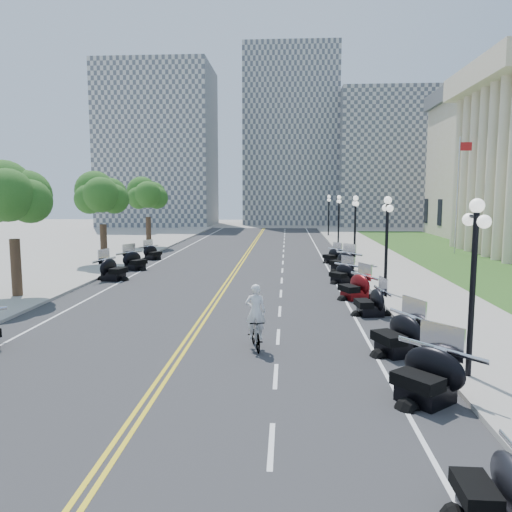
{
  "coord_description": "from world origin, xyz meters",
  "views": [
    {
      "loc": [
        3.49,
        -21.82,
        5.21
      ],
      "look_at": [
        1.89,
        3.94,
        2.0
      ],
      "focal_mm": 35.0,
      "sensor_mm": 36.0,
      "label": 1
    }
  ],
  "objects": [
    {
      "name": "ground",
      "position": [
        0.0,
        0.0,
        0.0
      ],
      "size": [
        160.0,
        160.0,
        0.0
      ],
      "primitive_type": "plane",
      "color": "gray"
    },
    {
      "name": "motorcycle_s_7",
      "position": [
        -7.02,
        7.51,
        0.77
      ],
      "size": [
        2.59,
        2.59,
        1.53
      ],
      "primitive_type": null,
      "rotation": [
        0.0,
        0.0,
        1.37
      ],
      "color": "black",
      "rests_on": "road"
    },
    {
      "name": "lane_dash_13",
      "position": [
        3.2,
        28.0,
        0.01
      ],
      "size": [
        0.12,
        2.0,
        0.0
      ],
      "primitive_type": "cube",
      "color": "white",
      "rests_on": "road"
    },
    {
      "name": "edge_line_south",
      "position": [
        -6.4,
        10.0,
        0.01
      ],
      "size": [
        0.12,
        90.0,
        0.0
      ],
      "primitive_type": "cube",
      "color": "white",
      "rests_on": "road"
    },
    {
      "name": "street_lamp_1",
      "position": [
        8.6,
        -8.0,
        2.6
      ],
      "size": [
        0.5,
        1.2,
        4.9
      ],
      "primitive_type": null,
      "color": "black",
      "rests_on": "sidewalk_north"
    },
    {
      "name": "motorcycle_n_4",
      "position": [
        7.11,
        -5.8,
        0.74
      ],
      "size": [
        2.8,
        2.8,
        1.49
      ],
      "primitive_type": null,
      "rotation": [
        0.0,
        0.0,
        -1.16
      ],
      "color": "black",
      "rests_on": "road"
    },
    {
      "name": "street_lamp_3",
      "position": [
        8.6,
        16.0,
        2.6
      ],
      "size": [
        0.5,
        1.2,
        4.9
      ],
      "primitive_type": null,
      "color": "black",
      "rests_on": "sidewalk_north"
    },
    {
      "name": "lane_dash_6",
      "position": [
        3.2,
        0.0,
        0.01
      ],
      "size": [
        0.12,
        2.0,
        0.0
      ],
      "primitive_type": "cube",
      "color": "white",
      "rests_on": "road"
    },
    {
      "name": "motorcycle_n_8",
      "position": [
        7.24,
        11.74,
        0.76
      ],
      "size": [
        3.02,
        3.02,
        1.52
      ],
      "primitive_type": null,
      "rotation": [
        0.0,
        0.0,
        -0.96
      ],
      "color": "black",
      "rests_on": "road"
    },
    {
      "name": "tree_4",
      "position": [
        -10.0,
        26.0,
        4.75
      ],
      "size": [
        4.8,
        4.8,
        9.2
      ],
      "primitive_type": null,
      "color": "#235619",
      "rests_on": "sidewalk_south"
    },
    {
      "name": "motorcycle_n_7",
      "position": [
        6.73,
        7.42,
        0.64
      ],
      "size": [
        2.57,
        2.57,
        1.28
      ],
      "primitive_type": null,
      "rotation": [
        0.0,
        0.0,
        -0.87
      ],
      "color": "black",
      "rests_on": "road"
    },
    {
      "name": "motorcycle_s_8",
      "position": [
        -6.96,
        11.69,
        0.72
      ],
      "size": [
        2.81,
        2.81,
        1.44
      ],
      "primitive_type": null,
      "rotation": [
        0.0,
        0.0,
        1.06
      ],
      "color": "black",
      "rests_on": "road"
    },
    {
      "name": "motorcycle_s_9",
      "position": [
        -7.22,
        17.19,
        0.63
      ],
      "size": [
        2.49,
        2.49,
        1.27
      ],
      "primitive_type": null,
      "rotation": [
        0.0,
        0.0,
        1.03
      ],
      "color": "black",
      "rests_on": "road"
    },
    {
      "name": "sidewalk_north",
      "position": [
        10.5,
        10.0,
        0.07
      ],
      "size": [
        5.0,
        90.0,
        0.15
      ],
      "primitive_type": "cube",
      "color": "#9E9991",
      "rests_on": "ground"
    },
    {
      "name": "distant_block_c",
      "position": [
        22.0,
        65.0,
        11.0
      ],
      "size": [
        20.0,
        14.0,
        22.0
      ],
      "primitive_type": "cube",
      "color": "gray",
      "rests_on": "ground"
    },
    {
      "name": "lane_dash_12",
      "position": [
        3.2,
        24.0,
        0.01
      ],
      "size": [
        0.12,
        2.0,
        0.0
      ],
      "primitive_type": "cube",
      "color": "white",
      "rests_on": "road"
    },
    {
      "name": "street_lamp_5",
      "position": [
        8.6,
        40.0,
        2.6
      ],
      "size": [
        0.5,
        1.2,
        4.9
      ],
      "primitive_type": null,
      "color": "black",
      "rests_on": "sidewalk_north"
    },
    {
      "name": "sidewalk_south",
      "position": [
        -10.5,
        10.0,
        0.07
      ],
      "size": [
        5.0,
        90.0,
        0.15
      ],
      "primitive_type": "cube",
      "color": "#9E9991",
      "rests_on": "ground"
    },
    {
      "name": "motorcycle_n_6",
      "position": [
        6.87,
        2.84,
        0.72
      ],
      "size": [
        2.72,
        2.72,
        1.43
      ],
      "primitive_type": null,
      "rotation": [
        0.0,
        0.0,
        -1.13
      ],
      "color": "#590A0C",
      "rests_on": "road"
    },
    {
      "name": "lane_dash_5",
      "position": [
        3.2,
        -4.0,
        0.01
      ],
      "size": [
        0.12,
        2.0,
        0.0
      ],
      "primitive_type": "cube",
      "color": "white",
      "rests_on": "road"
    },
    {
      "name": "motorcycle_n_2",
      "position": [
        6.82,
        -14.16,
        0.62
      ],
      "size": [
        1.8,
        1.8,
        1.24
      ],
      "primitive_type": null,
      "rotation": [
        0.0,
        0.0,
        -1.58
      ],
      "color": "black",
      "rests_on": "road"
    },
    {
      "name": "tree_2",
      "position": [
        -10.0,
        2.0,
        4.75
      ],
      "size": [
        4.8,
        4.8,
        9.2
      ],
      "primitive_type": null,
      "color": "#235619",
      "rests_on": "sidewalk_south"
    },
    {
      "name": "lane_dash_3",
      "position": [
        3.2,
        -12.0,
        0.01
      ],
      "size": [
        0.12,
        2.0,
        0.0
      ],
      "primitive_type": "cube",
      "color": "white",
      "rests_on": "road"
    },
    {
      "name": "lane_dash_10",
      "position": [
        3.2,
        16.0,
        0.01
      ],
      "size": [
        0.12,
        2.0,
        0.0
      ],
      "primitive_type": "cube",
      "color": "white",
      "rests_on": "road"
    },
    {
      "name": "street_lamp_4",
      "position": [
        8.6,
        28.0,
        2.6
      ],
      "size": [
        0.5,
        1.2,
        4.9
      ],
      "primitive_type": null,
      "color": "black",
      "rests_on": "sidewalk_north"
    },
    {
      "name": "lawn",
      "position": [
        17.5,
        18.0,
        0.05
      ],
      "size": [
        9.0,
        60.0,
        0.1
      ],
      "primitive_type": "cube",
      "color": "#356023",
      "rests_on": "ground"
    },
    {
      "name": "cyclist_rider",
      "position": [
        2.46,
        -5.49,
        2.0
      ],
      "size": [
        0.69,
        0.45,
        1.88
      ],
      "primitive_type": "imported",
      "rotation": [
        0.0,
        0.0,
        3.14
      ],
      "color": "white",
      "rests_on": "bicycle"
    },
    {
      "name": "tree_3",
      "position": [
        -10.0,
        14.0,
        4.75
      ],
      "size": [
        4.8,
        4.8,
        9.2
      ],
      "primitive_type": null,
      "color": "#235619",
      "rests_on": "sidewalk_south"
    },
    {
      "name": "motorcycle_n_3",
      "position": [
        7.01,
        -9.53,
        0.77
      ],
      "size": [
        3.12,
        3.12,
        1.55
      ],
      "primitive_type": null,
      "rotation": [
        0.0,
        0.0,
        -0.86
      ],
      "color": "black",
      "rests_on": "road"
    },
    {
      "name": "lane_dash_8",
      "position": [
        3.2,
        8.0,
        0.01
      ],
      "size": [
        0.12,
        2.0,
        0.0
      ],
      "primitive_type": "cube",
      "color": "white",
      "rests_on": "road"
    },
    {
      "name": "distant_block_b",
      "position": [
        4.0,
        68.0,
        15.0
      ],
      "size": [
        16.0,
        12.0,
        30.0
      ],
      "primitive_type": "cube",
      "color": "gray",
      "rests_on": "ground"
    },
    {
      "name": "street_lamp_2",
      "position": [
        8.6,
        4.0,
        2.6
      ],
      "size": [
        0.5,
        1.2,
        4.9
      ],
      "primitive_type": null,
      "color": "black",
      "rests_on": "sidewalk_north"
    },
    {
      "name": "lane_dash_9",
      "position": [
        3.2,
        12.0,
        0.01
      ],
      "size": [
        0.12,
        2.0,
        0.0
      ],
      "primitive_type": "cube",
      "color": "white",
      "rests_on": "road"
    },
    {
      "name": "road",
      "position": [
        0.0,
        10.0,
        0.0
      ],
      "size": [
        16.0,
        90.0,
        0.01
      ],
      "primitive_type": "cube",
      "color": "#333335",
      "rests_on": "ground"
    },
    {
      "name": "centerline_yellow_a",
      "position": [
        -0.12,
        10.0,
        0.01
      ],
      "size": [
        0.12,
        90.0,
        0.0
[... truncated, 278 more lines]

